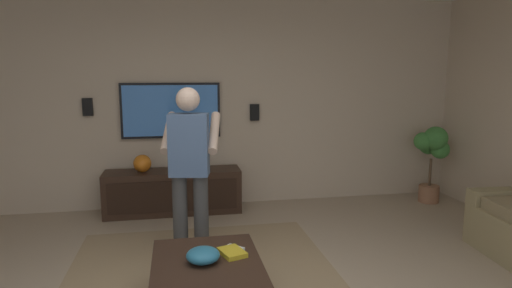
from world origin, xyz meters
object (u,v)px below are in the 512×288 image
Objects in this scene: tv at (171,110)px; vase_round at (142,163)px; remote_white at (236,248)px; media_console at (173,192)px; person_standing at (190,163)px; wall_speaker_left at (255,112)px; coffee_table at (207,275)px; book at (232,252)px; potted_plant_tall at (432,152)px; bowl at (203,255)px; wall_speaker_right at (88,107)px.

vase_round is at bearing -54.43° from tv.
vase_round is (2.23, 0.86, 0.25)m from remote_white.
media_console reaches higher than remote_white.
vase_round is at bearing -86.76° from media_console.
wall_speaker_left is at bearing -18.57° from person_standing.
vase_round reaches higher than coffee_table.
vase_round reaches higher than remote_white.
media_console is at bearing 5.85° from coffee_table.
coffee_table is at bearing 162.54° from wall_speaker_left.
tv is 0.77× the size of person_standing.
tv is 5.73× the size of book.
coffee_table is at bearing -165.37° from person_standing.
potted_plant_tall is (1.26, -3.31, -0.23)m from person_standing.
bowl reaches higher than coffee_table.
person_standing is 10.93× the size of remote_white.
coffee_table is 1.21m from person_standing.
potted_plant_tall is (2.28, -3.24, 0.41)m from coffee_table.
wall_speaker_left is at bearing 103.01° from media_console.
wall_speaker_right is at bearing -169.63° from book.
person_standing is 3.55m from potted_plant_tall.
wall_speaker_left is 1.00× the size of wall_speaker_right.
tv is 2.69m from remote_white.
bowl is at bearing 162.07° from wall_speaker_left.
wall_speaker_left is (0.41, 2.39, 0.54)m from potted_plant_tall.
coffee_table is at bearing -154.81° from wall_speaker_right.
wall_speaker_left reaches higher than vase_round.
tv reaches higher than vase_round.
vase_round is (2.33, 0.82, 0.24)m from book.
tv is (2.68, 0.25, 0.99)m from coffee_table.
remote_white is (0.20, -0.27, -0.04)m from bowl.
potted_plant_tall is 4.80× the size of book.
media_console is 1.04m from tv.
wall_speaker_right reaches higher than coffee_table.
wall_speaker_right is (0.01, 1.02, 0.06)m from tv.
bowl is 1.65× the size of remote_white.
wall_speaker_left is at bearing 90.69° from tv.
wall_speaker_right is at bearing 45.81° from person_standing.
person_standing reaches higher than vase_round.
remote_white is (-0.83, -0.32, -0.52)m from person_standing.
vase_round is at bearing -112.81° from wall_speaker_right.
tv reaches higher than remote_white.
bowl is 3.11m from wall_speaker_right.
person_standing reaches higher than bowl.
book reaches higher than coffee_table.
bowl is at bearing -166.87° from person_standing.
media_console is (2.44, 0.25, -0.02)m from coffee_table.
person_standing is 1.14m from bowl.
wall_speaker_left reaches higher than media_console.
remote_white is at bearing -148.93° from wall_speaker_right.
remote_white is 0.68× the size of vase_round.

